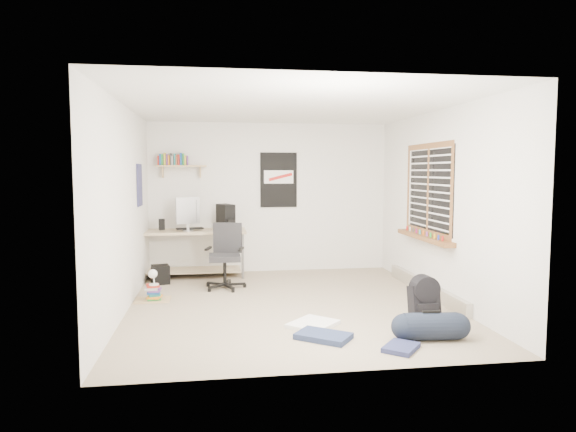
{
  "coord_description": "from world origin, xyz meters",
  "views": [
    {
      "loc": [
        -0.94,
        -6.36,
        1.7
      ],
      "look_at": [
        0.04,
        0.41,
        1.1
      ],
      "focal_mm": 32.0,
      "sensor_mm": 36.0,
      "label": 1
    }
  ],
  "objects": [
    {
      "name": "left_wall",
      "position": [
        -2.0,
        0.0,
        1.25
      ],
      "size": [
        0.01,
        4.5,
        2.5
      ],
      "primitive_type": "cube",
      "color": "silver",
      "rests_on": "ground"
    },
    {
      "name": "book_stack",
      "position": [
        -1.75,
        0.47,
        0.15
      ],
      "size": [
        0.45,
        0.4,
        0.26
      ],
      "primitive_type": "cube",
      "rotation": [
        0.0,
        0.0,
        0.22
      ],
      "color": "brown",
      "rests_on": "floor"
    },
    {
      "name": "desk_lamp",
      "position": [
        -1.73,
        0.45,
        0.38
      ],
      "size": [
        0.16,
        0.23,
        0.22
      ],
      "primitive_type": "cube",
      "rotation": [
        0.0,
        0.0,
        -0.13
      ],
      "color": "white",
      "rests_on": "book_stack"
    },
    {
      "name": "poster_left_wall",
      "position": [
        -1.99,
        1.2,
        1.5
      ],
      "size": [
        0.02,
        0.42,
        0.6
      ],
      "primitive_type": "cube",
      "color": "navy",
      "rests_on": "left_wall"
    },
    {
      "name": "wall_shelf",
      "position": [
        -1.45,
        2.14,
        1.78
      ],
      "size": [
        0.8,
        0.22,
        0.24
      ],
      "primitive_type": "cube",
      "color": "tan",
      "rests_on": "back_wall"
    },
    {
      "name": "right_wall",
      "position": [
        2.0,
        0.0,
        1.25
      ],
      "size": [
        0.01,
        4.5,
        2.5
      ],
      "primitive_type": "cube",
      "color": "silver",
      "rests_on": "ground"
    },
    {
      "name": "speaker_left",
      "position": [
        -1.75,
        1.84,
        0.86
      ],
      "size": [
        0.1,
        0.1,
        0.17
      ],
      "primitive_type": "cube",
      "rotation": [
        0.0,
        0.0,
        0.22
      ],
      "color": "black",
      "rests_on": "desk"
    },
    {
      "name": "poster_back_wall",
      "position": [
        0.15,
        2.23,
        1.55
      ],
      "size": [
        0.62,
        0.03,
        0.92
      ],
      "primitive_type": "cube",
      "color": "black",
      "rests_on": "back_wall"
    },
    {
      "name": "keyboard",
      "position": [
        -1.32,
        1.9,
        0.79
      ],
      "size": [
        0.44,
        0.25,
        0.02
      ],
      "primitive_type": "cube",
      "rotation": [
        0.0,
        0.0,
        0.25
      ],
      "color": "black",
      "rests_on": "desk"
    },
    {
      "name": "jeans_b",
      "position": [
        0.81,
        -1.81,
        0.03
      ],
      "size": [
        0.44,
        0.45,
        0.05
      ],
      "primitive_type": "cube",
      "rotation": [
        0.0,
        0.0,
        0.87
      ],
      "color": "#22274E",
      "rests_on": "floor"
    },
    {
      "name": "backpack",
      "position": [
        1.4,
        -0.96,
        0.2
      ],
      "size": [
        0.32,
        0.26,
        0.42
      ],
      "primitive_type": "cube",
      "rotation": [
        0.0,
        0.0,
        0.02
      ],
      "color": "black",
      "rests_on": "floor"
    },
    {
      "name": "jeans_a",
      "position": [
        0.15,
        -1.39,
        0.03
      ],
      "size": [
        0.63,
        0.58,
        0.06
      ],
      "primitive_type": "cube",
      "rotation": [
        0.0,
        0.0,
        -0.64
      ],
      "color": "#212C4C",
      "rests_on": "floor"
    },
    {
      "name": "desk",
      "position": [
        -1.29,
        1.99,
        0.36
      ],
      "size": [
        1.75,
        0.87,
        0.78
      ],
      "primitive_type": "cube",
      "rotation": [
        0.0,
        0.0,
        -0.07
      ],
      "color": "tan",
      "rests_on": "floor"
    },
    {
      "name": "pc_tower",
      "position": [
        -0.75,
        1.86,
        0.97
      ],
      "size": [
        0.31,
        0.42,
        0.39
      ],
      "primitive_type": "cube",
      "rotation": [
        0.0,
        0.0,
        0.38
      ],
      "color": "black",
      "rests_on": "desk"
    },
    {
      "name": "floor",
      "position": [
        0.0,
        0.0,
        -0.01
      ],
      "size": [
        4.0,
        4.5,
        0.01
      ],
      "primitive_type": "cube",
      "color": "gray",
      "rests_on": "ground"
    },
    {
      "name": "speaker_right",
      "position": [
        -0.7,
        1.67,
        0.86
      ],
      "size": [
        0.12,
        0.12,
        0.17
      ],
      "primitive_type": "cube",
      "rotation": [
        0.0,
        0.0,
        0.43
      ],
      "color": "black",
      "rests_on": "desk"
    },
    {
      "name": "tshirt",
      "position": [
        0.13,
        -0.94,
        0.02
      ],
      "size": [
        0.65,
        0.65,
        0.04
      ],
      "primitive_type": "cube",
      "rotation": [
        0.0,
        0.0,
        0.82
      ],
      "color": "white",
      "rests_on": "floor"
    },
    {
      "name": "monitor_left",
      "position": [
        -1.36,
        1.93,
        0.97
      ],
      "size": [
        0.36,
        0.26,
        0.39
      ],
      "primitive_type": "cube",
      "rotation": [
        0.0,
        0.0,
        -0.52
      ],
      "color": "#B6B7BC",
      "rests_on": "desk"
    },
    {
      "name": "monitor_right",
      "position": [
        -1.34,
        1.8,
        0.99
      ],
      "size": [
        0.39,
        0.22,
        0.42
      ],
      "primitive_type": "cube",
      "rotation": [
        0.0,
        0.0,
        0.37
      ],
      "color": "#ACABB0",
      "rests_on": "desk"
    },
    {
      "name": "window",
      "position": [
        1.95,
        0.3,
        1.45
      ],
      "size": [
        0.1,
        1.5,
        1.26
      ],
      "primitive_type": "cube",
      "color": "brown",
      "rests_on": "right_wall"
    },
    {
      "name": "office_chair",
      "position": [
        -0.79,
        1.03,
        0.49
      ],
      "size": [
        0.75,
        0.75,
        0.95
      ],
      "primitive_type": "cube",
      "rotation": [
        0.0,
        0.0,
        -0.25
      ],
      "color": "#242427",
      "rests_on": "floor"
    },
    {
      "name": "subwoofer",
      "position": [
        -1.75,
        1.49,
        0.14
      ],
      "size": [
        0.3,
        0.3,
        0.28
      ],
      "primitive_type": "cube",
      "rotation": [
        0.0,
        0.0,
        0.24
      ],
      "color": "black",
      "rests_on": "floor"
    },
    {
      "name": "ceiling",
      "position": [
        0.0,
        0.0,
        2.5
      ],
      "size": [
        4.0,
        4.5,
        0.01
      ],
      "primitive_type": "cube",
      "color": "white",
      "rests_on": "ground"
    },
    {
      "name": "duffel_bag",
      "position": [
        1.21,
        -1.56,
        0.14
      ],
      "size": [
        0.3,
        0.3,
        0.54
      ],
      "primitive_type": "cylinder",
      "rotation": [
        0.0,
        0.0,
        -0.09
      ],
      "color": "black",
      "rests_on": "floor"
    },
    {
      "name": "back_wall",
      "position": [
        0.0,
        2.25,
        1.25
      ],
      "size": [
        4.0,
        0.01,
        2.5
      ],
      "primitive_type": "cube",
      "color": "silver",
      "rests_on": "ground"
    },
    {
      "name": "baseboard_heater",
      "position": [
        1.96,
        0.3,
        0.09
      ],
      "size": [
        0.08,
        2.5,
        0.18
      ],
      "primitive_type": "cube",
      "color": "#B7B2A8",
      "rests_on": "floor"
    }
  ]
}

